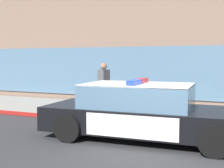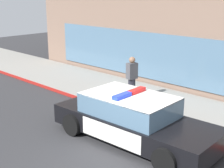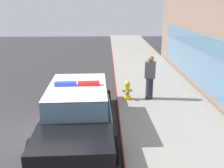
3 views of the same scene
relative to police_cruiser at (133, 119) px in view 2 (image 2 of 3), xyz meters
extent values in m
plane|color=#303033|center=(0.70, -0.97, -0.68)|extent=(48.00, 48.00, 0.00)
cube|color=gray|center=(0.70, 3.02, -0.61)|extent=(48.00, 3.48, 0.15)
cube|color=maroon|center=(0.70, 1.27, -0.61)|extent=(28.80, 0.04, 0.14)
cube|color=slate|center=(-2.40, 4.78, 0.77)|extent=(13.58, 0.08, 2.10)
cube|color=black|center=(0.06, 0.00, -0.18)|extent=(5.14, 2.10, 0.60)
cube|color=silver|center=(1.68, 0.07, -0.02)|extent=(1.80, 1.92, 0.05)
cube|color=silver|center=(-1.71, -0.07, -0.02)|extent=(1.50, 1.91, 0.05)
cube|color=silver|center=(-0.08, 0.95, -0.18)|extent=(2.13, 0.12, 0.51)
cube|color=silver|center=(0.00, -0.96, -0.18)|extent=(2.13, 0.12, 0.51)
cube|color=yellow|center=(-0.08, 0.97, -0.18)|extent=(0.22, 0.02, 0.26)
cube|color=slate|center=(-0.14, -0.01, 0.39)|extent=(2.70, 1.81, 0.60)
cube|color=silver|center=(-0.14, -0.01, 0.68)|extent=(2.70, 1.81, 0.04)
cube|color=red|center=(-0.16, 0.33, 0.76)|extent=(0.23, 0.65, 0.11)
cube|color=blue|center=(-0.13, -0.35, 0.76)|extent=(0.23, 0.65, 0.11)
cylinder|color=black|center=(1.69, 1.02, -0.34)|extent=(0.69, 0.25, 0.68)
cylinder|color=black|center=(1.77, -0.87, -0.34)|extent=(0.69, 0.25, 0.68)
cylinder|color=black|center=(-1.65, 0.88, -0.34)|extent=(0.69, 0.25, 0.68)
cylinder|color=black|center=(-1.57, -1.01, -0.34)|extent=(0.69, 0.25, 0.68)
cylinder|color=gold|center=(-2.20, 1.65, -0.48)|extent=(0.28, 0.28, 0.10)
cylinder|color=gold|center=(-2.20, 1.65, -0.21)|extent=(0.19, 0.19, 0.45)
sphere|color=gold|center=(-2.20, 1.65, 0.09)|extent=(0.22, 0.22, 0.22)
cylinder|color=gray|center=(-2.20, 1.65, 0.16)|extent=(0.06, 0.06, 0.05)
cylinder|color=gray|center=(-2.20, 1.50, -0.18)|extent=(0.09, 0.10, 0.09)
cylinder|color=gray|center=(-2.20, 1.79, -0.18)|extent=(0.09, 0.10, 0.09)
cylinder|color=gray|center=(-2.05, 1.65, -0.22)|extent=(0.10, 0.12, 0.12)
cylinder|color=#23232D|center=(-2.22, 2.51, -0.11)|extent=(0.28, 0.28, 0.85)
cube|color=#4C4C51|center=(-2.22, 2.51, 0.63)|extent=(0.33, 0.44, 0.62)
sphere|color=#8C664C|center=(-2.22, 2.51, 1.06)|extent=(0.24, 0.24, 0.24)
camera|label=1|loc=(2.20, -7.22, 1.32)|focal=48.85mm
camera|label=2|loc=(5.83, -6.89, 3.65)|focal=52.86mm
camera|label=3|loc=(6.92, 0.89, 3.00)|focal=40.12mm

